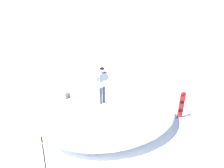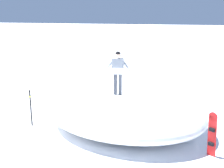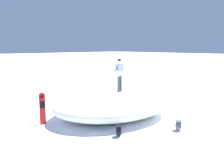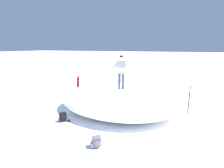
# 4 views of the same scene
# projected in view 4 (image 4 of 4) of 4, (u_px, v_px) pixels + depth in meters

# --- Properties ---
(ground) EXTENTS (240.00, 240.00, 0.00)m
(ground) POSITION_uv_depth(u_px,v_px,m) (115.00, 109.00, 10.09)
(ground) COLOR white
(snow_mound) EXTENTS (7.35, 6.03, 1.35)m
(snow_mound) POSITION_uv_depth(u_px,v_px,m) (117.00, 99.00, 9.63)
(snow_mound) COLOR white
(snow_mound) RESTS_ON ground
(snowboarder_standing) EXTENTS (1.07, 0.29, 1.80)m
(snowboarder_standing) POSITION_uv_depth(u_px,v_px,m) (121.00, 69.00, 8.93)
(snowboarder_standing) COLOR #333842
(snowboarder_standing) RESTS_ON snow_mound
(snowboard_primary_upright) EXTENTS (0.33, 0.27, 1.58)m
(snowboard_primary_upright) POSITION_uv_depth(u_px,v_px,m) (78.00, 87.00, 12.10)
(snowboard_primary_upright) COLOR red
(snowboard_primary_upright) RESTS_ON ground
(backpack_near) EXTENTS (0.51, 0.53, 0.48)m
(backpack_near) POSITION_uv_depth(u_px,v_px,m) (63.00, 117.00, 8.26)
(backpack_near) COLOR black
(backpack_near) RESTS_ON ground
(backpack_far) EXTENTS (0.60, 0.51, 0.45)m
(backpack_far) POSITION_uv_depth(u_px,v_px,m) (96.00, 142.00, 6.12)
(backpack_far) COLOR #4C4C51
(backpack_far) RESTS_ON ground
(trail_marker_pole) EXTENTS (0.10, 0.10, 1.57)m
(trail_marker_pole) POSITION_uv_depth(u_px,v_px,m) (189.00, 99.00, 9.20)
(trail_marker_pole) COLOR black
(trail_marker_pole) RESTS_ON ground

